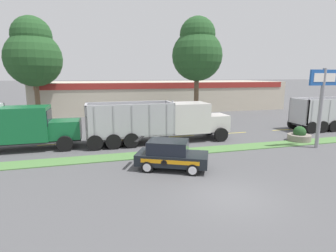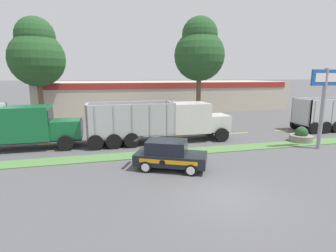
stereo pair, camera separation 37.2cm
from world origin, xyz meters
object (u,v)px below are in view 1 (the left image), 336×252
at_px(dump_truck_lead, 173,122).
at_px(rally_car, 171,154).
at_px(store_sign_post, 322,94).
at_px(stone_planter, 299,136).
at_px(dump_truck_trail, 5,129).

distance_m(dump_truck_lead, rally_car, 6.76).
bearing_deg(store_sign_post, stone_planter, 83.86).
height_order(store_sign_post, stone_planter, store_sign_post).
bearing_deg(dump_truck_lead, dump_truck_trail, 178.57).
relative_size(rally_car, stone_planter, 2.46).
relative_size(dump_truck_lead, store_sign_post, 1.98).
distance_m(dump_truck_trail, rally_car, 12.47).
xyz_separation_m(dump_truck_trail, store_sign_post, (22.48, -5.22, 2.45)).
bearing_deg(stone_planter, dump_truck_trail, 172.08).
height_order(dump_truck_trail, rally_car, dump_truck_trail).
xyz_separation_m(dump_truck_lead, dump_truck_trail, (-12.50, 0.31, 0.02)).
bearing_deg(store_sign_post, dump_truck_trail, 166.93).
xyz_separation_m(store_sign_post, stone_planter, (0.22, 2.06, -3.67)).
xyz_separation_m(dump_truck_lead, stone_planter, (10.20, -2.84, -1.20)).
bearing_deg(stone_planter, dump_truck_lead, 164.42).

